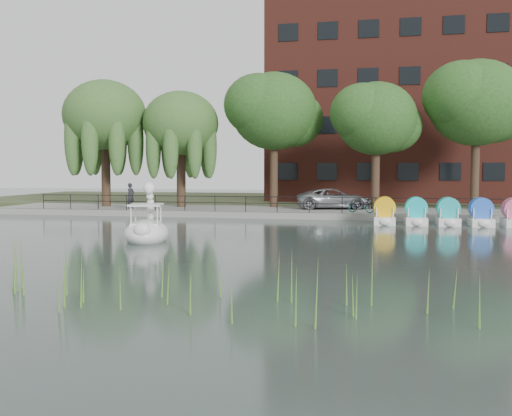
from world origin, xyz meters
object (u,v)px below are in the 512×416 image
(minivan, at_px, (334,197))
(pedestrian, at_px, (131,194))
(swan_boat, at_px, (147,228))
(bicycle, at_px, (361,204))

(minivan, bearing_deg, pedestrian, 89.12)
(swan_boat, bearing_deg, pedestrian, 102.16)
(bicycle, relative_size, swan_boat, 0.52)
(minivan, bearing_deg, swan_boat, 144.28)
(bicycle, relative_size, pedestrian, 0.87)
(minivan, distance_m, swan_boat, 17.03)
(minivan, height_order, swan_boat, swan_boat)
(pedestrian, relative_size, swan_boat, 0.60)
(bicycle, xyz_separation_m, pedestrian, (-15.35, 0.48, 0.49))
(minivan, xyz_separation_m, swan_boat, (-7.06, -15.48, -0.64))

